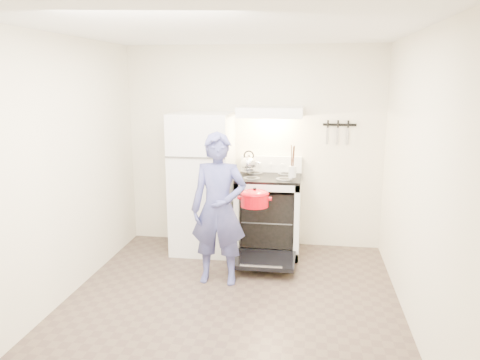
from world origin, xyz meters
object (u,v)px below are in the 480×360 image
(stove_body, at_px, (268,216))
(tea_kettle, at_px, (249,162))
(refrigerator, at_px, (203,183))
(dutch_oven, at_px, (255,200))
(person, at_px, (219,209))

(stove_body, relative_size, tea_kettle, 3.19)
(refrigerator, relative_size, tea_kettle, 5.89)
(stove_body, bearing_deg, dutch_oven, -100.46)
(refrigerator, bearing_deg, tea_kettle, 13.68)
(dutch_oven, bearing_deg, tea_kettle, 102.81)
(stove_body, xyz_separation_m, tea_kettle, (-0.26, 0.11, 0.63))
(tea_kettle, distance_m, person, 1.10)
(refrigerator, xyz_separation_m, person, (0.38, -0.91, -0.06))
(stove_body, bearing_deg, person, -114.89)
(refrigerator, height_order, person, refrigerator)
(refrigerator, bearing_deg, person, -67.42)
(dutch_oven, bearing_deg, person, -131.99)
(tea_kettle, relative_size, dutch_oven, 0.77)
(person, bearing_deg, dutch_oven, 47.35)
(stove_body, height_order, person, person)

